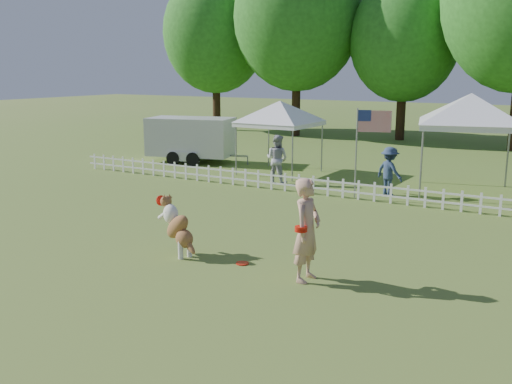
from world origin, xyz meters
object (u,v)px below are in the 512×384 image
Objects in this scene: handler at (307,230)px; flag_pole at (356,154)px; canopy_tent_right at (468,145)px; spectator_a at (277,159)px; frisbee_on_turf at (242,263)px; canopy_tent_left at (280,138)px; dog at (178,227)px; cargo_trailer at (191,140)px; spectator_b at (389,171)px.

flag_pole reaches higher than handler.
flag_pole is at bearing -149.74° from canopy_tent_right.
spectator_a is (-4.90, 8.03, -0.13)m from handler.
canopy_tent_left is at bearing 113.65° from frisbee_on_turf.
dog is at bearing -72.60° from canopy_tent_left.
cargo_trailer is at bearing 163.43° from canopy_tent_right.
flag_pole is (-0.15, 6.83, 1.37)m from frisbee_on_turf.
canopy_tent_right is at bearing -17.07° from cargo_trailer.
canopy_tent_right is at bearing 25.19° from flag_pole.
canopy_tent_left is at bearing 125.88° from dog.
canopy_tent_left is at bearing 165.35° from canopy_tent_right.
handler is 0.73× the size of canopy_tent_left.
canopy_tent_right is at bearing 87.48° from dog.
frisbee_on_turf is 13.31m from cargo_trailer.
flag_pole is at bearing 14.06° from handler.
canopy_tent_right is 0.70× the size of cargo_trailer.
canopy_tent_right is at bearing -115.95° from spectator_b.
canopy_tent_right reaches higher than dog.
flag_pole is (-2.74, -2.63, -0.16)m from canopy_tent_right.
canopy_tent_left is 1.59× the size of spectator_a.
canopy_tent_right is 2.66m from spectator_b.
dog is 8.35m from spectator_b.
canopy_tent_left reaches higher than frisbee_on_turf.
flag_pole reaches higher than dog.
dog is 0.40× the size of canopy_tent_right.
frisbee_on_turf is 6.97m from flag_pole.
canopy_tent_right is 11.30m from cargo_trailer.
handler is at bearing 122.81° from spectator_b.
canopy_tent_right reaches higher than cargo_trailer.
spectator_a is at bearing 143.70° from flag_pole.
canopy_tent_right is 1.84× the size of spectator_a.
frisbee_on_turf is 9.93m from canopy_tent_right.
frisbee_on_turf is (1.48, 0.18, -0.60)m from dog.
flag_pole is 1.81× the size of spectator_b.
cargo_trailer is (-11.27, 0.58, -0.58)m from canopy_tent_right.
frisbee_on_turf is 0.17× the size of spectator_b.
cargo_trailer is at bearing 13.23° from spectator_b.
handler is at bearing -6.47° from frisbee_on_turf.
handler is at bearing 20.61° from dog.
spectator_a is (5.29, -2.18, -0.13)m from cargo_trailer.
canopy_tent_right is 6.23m from spectator_a.
canopy_tent_left is 0.97× the size of flag_pole.
spectator_a reaches higher than spectator_b.
handler is 9.41m from spectator_a.
dog is at bearing 101.94° from spectator_b.
handler is 11.31m from canopy_tent_left.
canopy_tent_right is at bearing 0.84° from canopy_tent_left.
dog is at bearing -119.46° from flag_pole.
dog is at bearing 105.74° from spectator_a.
handler reaches higher than frisbee_on_turf.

